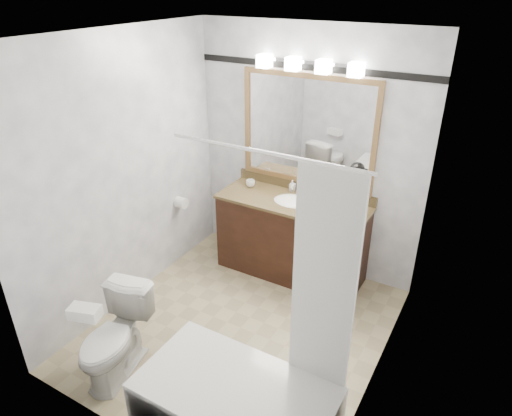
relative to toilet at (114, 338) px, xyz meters
The scene contains 14 objects.
room 1.41m from the toilet, 57.83° to the left, with size 2.42×2.62×2.52m.
vanity 2.02m from the toilet, 73.37° to the left, with size 1.53×0.58×0.97m.
mirror 2.55m from the toilet, 75.28° to the left, with size 1.40×0.04×1.10m.
vanity_light_bar 2.85m from the toilet, 74.92° to the left, with size 1.02×0.14×0.12m.
accent_stripe 2.88m from the toilet, 75.35° to the left, with size 2.40×0.01×0.06m, color black.
bathtub 1.13m from the toilet, ahead, with size 1.30×0.75×1.96m.
tp_roll 1.72m from the toilet, 109.50° to the left, with size 0.12×0.12×0.11m, color white.
toilet is the anchor object (origin of this frame).
tissue_box 0.44m from the toilet, 90.00° to the right, with size 0.22×0.12×0.09m, color white.
coffee_maker 2.33m from the toilet, 61.90° to the left, with size 0.18×0.22×0.34m.
cup_left 2.10m from the toilet, 89.07° to the left, with size 0.09×0.09×0.07m, color white.
soap_bottle_a 2.27m from the toilet, 77.80° to the left, with size 0.05×0.05×0.12m, color white.
soap_bottle_b 2.25m from the toilet, 71.41° to the left, with size 0.08×0.08×0.10m, color white.
soap_bar 2.21m from the toilet, 72.57° to the left, with size 0.08×0.05×0.03m, color beige.
Camera 1 is at (1.71, -2.69, 2.85)m, focal length 32.00 mm.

